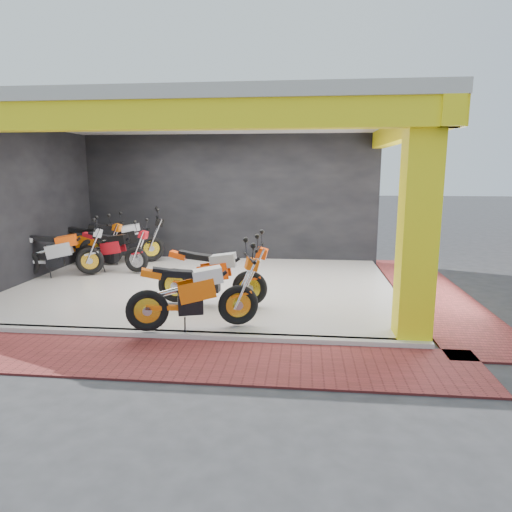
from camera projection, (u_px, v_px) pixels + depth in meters
The scene contains 17 objects.
ground at pixel (181, 317), 8.01m from camera, with size 80.00×80.00×0.00m, color #2D2D30.
showroom_floor at pixel (206, 286), 9.96m from camera, with size 8.00×6.00×0.10m, color white.
showroom_ceiling at pixel (202, 117), 9.30m from camera, with size 8.40×6.40×0.20m, color beige.
back_wall at pixel (228, 199), 12.67m from camera, with size 8.20×0.20×3.50m, color black.
left_wall at pixel (22, 206), 10.07m from camera, with size 0.20×6.20×3.50m, color black.
corner_column at pixel (418, 226), 6.57m from camera, with size 0.50×0.50×3.50m, color #FFEF15.
header_beam_front at pixel (155, 115), 6.42m from camera, with size 8.40×0.30×0.40m, color #FFEF15.
header_beam_right at pixel (402, 131), 8.94m from camera, with size 0.30×6.40×0.40m, color #FFEF15.
floor_kerb at pixel (164, 335), 7.01m from camera, with size 8.00×0.20×0.10m, color white.
paver_front at pixel (147, 357), 6.25m from camera, with size 9.00×1.40×0.03m, color maroon.
paver_right at pixel (432, 294), 9.47m from camera, with size 1.40×7.00×0.03m, color maroon.
moto_hero at pixel (238, 286), 7.14m from camera, with size 2.16×0.80×1.32m, color #FF650A, non-canonical shape.
moto_row_a at pixel (250, 271), 8.17m from camera, with size 2.16×0.80×1.32m, color #FF4A0A, non-canonical shape.
moto_row_b at pixel (136, 248), 10.85m from camera, with size 2.05×0.76×1.25m, color red, non-canonical shape.
moto_row_c at pixel (89, 248), 10.63m from camera, with size 2.16×0.80×1.32m, color #AAACB1, non-canonical shape.
moto_row_d at pixel (110, 240), 11.79m from camera, with size 2.16×0.80×1.32m, color #DE5F09, non-canonical shape.
moto_row_e at pixel (151, 236), 12.20m from camera, with size 2.30×0.85×1.41m, color black, non-canonical shape.
Camera 1 is at (2.12, -7.49, 2.54)m, focal length 32.00 mm.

